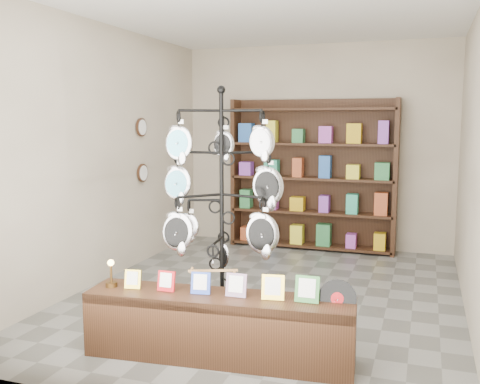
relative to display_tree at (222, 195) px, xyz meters
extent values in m
plane|color=slate|center=(0.07, 1.21, -1.26)|extent=(5.00, 5.00, 0.00)
plane|color=#C2B59C|center=(0.07, 3.71, 0.24)|extent=(4.00, 0.00, 4.00)
plane|color=#C2B59C|center=(0.07, -1.29, 0.24)|extent=(4.00, 0.00, 4.00)
plane|color=#C2B59C|center=(-1.93, 1.21, 0.24)|extent=(0.00, 5.00, 5.00)
plane|color=#C2B59C|center=(2.07, 1.21, 0.24)|extent=(0.00, 5.00, 5.00)
plane|color=white|center=(0.07, 1.21, 1.74)|extent=(5.00, 5.00, 0.00)
cylinder|color=black|center=(0.00, 0.00, -1.24)|extent=(0.56, 0.56, 0.03)
cylinder|color=black|center=(0.00, 0.00, -0.20)|extent=(0.05, 0.05, 2.12)
sphere|color=black|center=(0.00, 0.00, 0.88)|extent=(0.07, 0.07, 0.07)
ellipsoid|color=silver|center=(-0.07, 0.21, -0.59)|extent=(0.12, 0.07, 0.22)
cube|color=tan|center=(0.04, -0.30, -0.58)|extent=(0.38, 0.17, 0.04)
cube|color=black|center=(0.14, -0.43, -1.00)|extent=(2.16, 0.64, 0.52)
cube|color=gold|center=(-0.59, -0.50, -0.66)|extent=(0.14, 0.06, 0.16)
cube|color=#AD0D13|center=(-0.30, -0.48, -0.65)|extent=(0.15, 0.07, 0.16)
cube|color=#263FA5|center=(-0.01, -0.45, -0.65)|extent=(0.16, 0.07, 0.17)
cube|color=#E54C33|center=(0.28, -0.42, -0.64)|extent=(0.17, 0.07, 0.18)
cube|color=gold|center=(0.57, -0.39, -0.64)|extent=(0.18, 0.07, 0.19)
cube|color=#337233|center=(0.83, -0.37, -0.63)|extent=(0.19, 0.08, 0.20)
cylinder|color=black|center=(1.05, -0.30, -0.70)|extent=(0.30, 0.09, 0.29)
cylinder|color=#AD0D13|center=(1.05, -0.30, -0.70)|extent=(0.10, 0.04, 0.10)
cylinder|color=#493115|center=(-0.78, -0.52, -0.71)|extent=(0.10, 0.10, 0.04)
cylinder|color=#493115|center=(-0.78, -0.52, -0.63)|extent=(0.02, 0.02, 0.14)
sphere|color=#FFBF59|center=(-0.78, -0.52, -0.53)|extent=(0.05, 0.05, 0.05)
cube|color=black|center=(0.07, 3.65, -0.16)|extent=(2.40, 0.04, 2.20)
cube|color=black|center=(-1.11, 3.49, -0.16)|extent=(0.06, 0.36, 2.20)
cube|color=black|center=(1.25, 3.49, -0.16)|extent=(0.06, 0.36, 2.20)
cube|color=black|center=(0.07, 3.49, -1.21)|extent=(2.36, 0.36, 0.04)
cube|color=black|center=(0.07, 3.49, -0.71)|extent=(2.36, 0.36, 0.03)
cube|color=black|center=(0.07, 3.49, -0.21)|extent=(2.36, 0.36, 0.04)
cube|color=black|center=(0.07, 3.49, 0.29)|extent=(2.36, 0.36, 0.04)
cube|color=black|center=(0.07, 3.49, 0.79)|extent=(2.36, 0.36, 0.04)
cylinder|color=black|center=(-1.90, 2.01, 0.54)|extent=(0.03, 0.24, 0.24)
cylinder|color=black|center=(-1.90, 2.01, -0.06)|extent=(0.03, 0.24, 0.24)
camera|label=1|loc=(1.63, -4.21, 0.63)|focal=40.00mm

